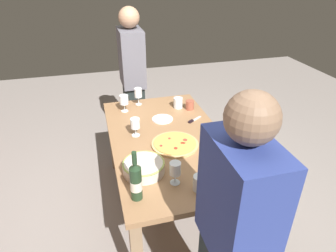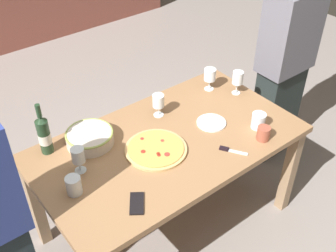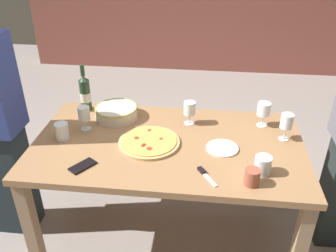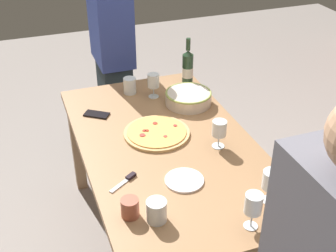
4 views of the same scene
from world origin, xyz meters
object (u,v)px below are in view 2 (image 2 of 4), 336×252
(dining_table, at_px, (168,152))
(cup_ceramic, at_px, (74,185))
(pizza_knife, at_px, (230,150))
(wine_bottle, at_px, (44,134))
(person_guest_left, at_px, (284,66))
(cup_spare, at_px, (263,133))
(pizza, at_px, (156,149))
(wine_glass_near_pizza, at_px, (78,156))
(wine_glass_far_left, at_px, (238,79))
(serving_bowl, at_px, (90,137))
(cup_amber, at_px, (258,121))
(cell_phone, at_px, (137,203))
(wine_glass_by_bottle, at_px, (210,75))
(side_plate, at_px, (211,123))
(wine_glass_far_right, at_px, (158,102))

(dining_table, distance_m, cup_ceramic, 0.65)
(cup_ceramic, relative_size, pizza_knife, 0.68)
(wine_bottle, distance_m, pizza_knife, 1.06)
(person_guest_left, bearing_deg, cup_spare, 26.69)
(pizza, bearing_deg, wine_glass_near_pizza, 163.90)
(wine_glass_far_left, bearing_deg, cup_spare, -117.11)
(serving_bowl, relative_size, cup_amber, 2.83)
(dining_table, height_order, wine_glass_far_left, wine_glass_far_left)
(cup_ceramic, xyz_separation_m, cell_phone, (0.21, -0.26, -0.05))
(wine_glass_by_bottle, bearing_deg, cup_ceramic, -166.15)
(pizza, xyz_separation_m, wine_glass_near_pizza, (-0.42, 0.12, 0.09))
(cup_amber, relative_size, cell_phone, 0.69)
(dining_table, bearing_deg, person_guest_left, 4.63)
(dining_table, height_order, cell_phone, cell_phone)
(wine_glass_by_bottle, distance_m, wine_glass_far_left, 0.19)
(wine_bottle, xyz_separation_m, side_plate, (0.92, -0.39, -0.12))
(cup_spare, distance_m, person_guest_left, 0.83)
(serving_bowl, xyz_separation_m, wine_glass_far_right, (0.48, -0.03, 0.06))
(wine_glass_far_left, height_order, pizza_knife, wine_glass_far_left)
(wine_glass_by_bottle, xyz_separation_m, wine_glass_far_left, (0.11, -0.15, 0.00))
(pizza, relative_size, wine_glass_far_left, 2.16)
(dining_table, relative_size, pizza_knife, 10.53)
(serving_bowl, distance_m, cup_amber, 1.03)
(wine_glass_far_left, relative_size, pizza_knife, 1.11)
(pizza, height_order, cell_phone, pizza)
(dining_table, xyz_separation_m, cup_ceramic, (-0.63, -0.03, 0.14))
(pizza, height_order, wine_glass_by_bottle, wine_glass_by_bottle)
(wine_glass_by_bottle, bearing_deg, pizza_knife, -122.00)
(wine_glass_far_right, height_order, person_guest_left, person_guest_left)
(wine_glass_near_pizza, height_order, side_plate, wine_glass_near_pizza)
(cell_phone, bearing_deg, cup_spare, -147.04)
(pizza, height_order, serving_bowl, serving_bowl)
(wine_bottle, distance_m, cup_amber, 1.27)
(wine_glass_near_pizza, height_order, pizza_knife, wine_glass_near_pizza)
(cup_ceramic, height_order, cell_phone, cup_ceramic)
(side_plate, bearing_deg, wine_bottle, 157.25)
(serving_bowl, xyz_separation_m, cup_ceramic, (-0.26, -0.30, 0.01))
(side_plate, relative_size, pizza_knife, 1.22)
(dining_table, xyz_separation_m, wine_glass_far_left, (0.69, 0.11, 0.21))
(wine_bottle, bearing_deg, pizza_knife, -37.78)
(wine_glass_by_bottle, height_order, person_guest_left, person_guest_left)
(cup_ceramic, bearing_deg, dining_table, 2.71)
(wine_glass_far_right, distance_m, cup_amber, 0.63)
(dining_table, distance_m, serving_bowl, 0.48)
(cup_amber, bearing_deg, pizza_knife, -169.92)
(serving_bowl, relative_size, wine_glass_by_bottle, 1.77)
(wine_bottle, bearing_deg, cell_phone, -74.52)
(wine_glass_by_bottle, xyz_separation_m, cup_amber, (-0.05, -0.51, -0.06))
(serving_bowl, height_order, pizza_knife, serving_bowl)
(serving_bowl, relative_size, wine_glass_far_left, 1.68)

